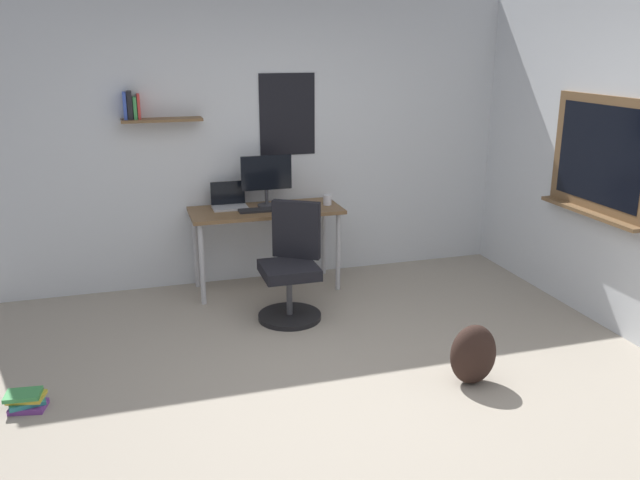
{
  "coord_description": "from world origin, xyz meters",
  "views": [
    {
      "loc": [
        -1.17,
        -3.48,
        2.19
      ],
      "look_at": [
        0.1,
        0.73,
        0.85
      ],
      "focal_mm": 36.61,
      "sensor_mm": 36.0,
      "label": 1
    }
  ],
  "objects_px": {
    "coffee_mug": "(327,200)",
    "book_stack_on_floor": "(26,401)",
    "office_chair": "(292,269)",
    "computer_mouse": "(290,207)",
    "backpack": "(473,354)",
    "desk": "(266,218)",
    "keyboard": "(260,210)",
    "monitor_primary": "(266,177)",
    "laptop": "(229,202)"
  },
  "relations": [
    {
      "from": "monitor_primary",
      "to": "computer_mouse",
      "type": "distance_m",
      "value": 0.35
    },
    {
      "from": "keyboard",
      "to": "backpack",
      "type": "height_order",
      "value": "keyboard"
    },
    {
      "from": "backpack",
      "to": "coffee_mug",
      "type": "bearing_deg",
      "value": 99.62
    },
    {
      "from": "office_chair",
      "to": "laptop",
      "type": "xyz_separation_m",
      "value": [
        -0.36,
        0.83,
        0.4
      ]
    },
    {
      "from": "office_chair",
      "to": "keyboard",
      "type": "relative_size",
      "value": 2.57
    },
    {
      "from": "desk",
      "to": "office_chair",
      "type": "relative_size",
      "value": 1.42
    },
    {
      "from": "office_chair",
      "to": "computer_mouse",
      "type": "xyz_separation_m",
      "value": [
        0.15,
        0.62,
        0.37
      ]
    },
    {
      "from": "keyboard",
      "to": "backpack",
      "type": "distance_m",
      "value": 2.35
    },
    {
      "from": "keyboard",
      "to": "coffee_mug",
      "type": "distance_m",
      "value": 0.64
    },
    {
      "from": "book_stack_on_floor",
      "to": "office_chair",
      "type": "bearing_deg",
      "value": 25.33
    },
    {
      "from": "coffee_mug",
      "to": "book_stack_on_floor",
      "type": "height_order",
      "value": "coffee_mug"
    },
    {
      "from": "laptop",
      "to": "coffee_mug",
      "type": "distance_m",
      "value": 0.89
    },
    {
      "from": "office_chair",
      "to": "computer_mouse",
      "type": "height_order",
      "value": "office_chair"
    },
    {
      "from": "office_chair",
      "to": "keyboard",
      "type": "xyz_separation_m",
      "value": [
        -0.13,
        0.62,
        0.36
      ]
    },
    {
      "from": "coffee_mug",
      "to": "backpack",
      "type": "relative_size",
      "value": 0.22
    },
    {
      "from": "office_chair",
      "to": "book_stack_on_floor",
      "type": "height_order",
      "value": "office_chair"
    },
    {
      "from": "laptop",
      "to": "office_chair",
      "type": "bearing_deg",
      "value": -66.49
    },
    {
      "from": "keyboard",
      "to": "book_stack_on_floor",
      "type": "distance_m",
      "value": 2.49
    },
    {
      "from": "monitor_primary",
      "to": "computer_mouse",
      "type": "height_order",
      "value": "monitor_primary"
    },
    {
      "from": "laptop",
      "to": "monitor_primary",
      "type": "relative_size",
      "value": 0.67
    },
    {
      "from": "laptop",
      "to": "monitor_primary",
      "type": "height_order",
      "value": "monitor_primary"
    },
    {
      "from": "backpack",
      "to": "book_stack_on_floor",
      "type": "relative_size",
      "value": 1.64
    },
    {
      "from": "keyboard",
      "to": "computer_mouse",
      "type": "bearing_deg",
      "value": 0.0
    },
    {
      "from": "laptop",
      "to": "keyboard",
      "type": "bearing_deg",
      "value": -41.62
    },
    {
      "from": "book_stack_on_floor",
      "to": "laptop",
      "type": "bearing_deg",
      "value": 47.92
    },
    {
      "from": "desk",
      "to": "keyboard",
      "type": "height_order",
      "value": "keyboard"
    },
    {
      "from": "monitor_primary",
      "to": "coffee_mug",
      "type": "xyz_separation_m",
      "value": [
        0.54,
        -0.11,
        -0.22
      ]
    },
    {
      "from": "laptop",
      "to": "monitor_primary",
      "type": "distance_m",
      "value": 0.4
    },
    {
      "from": "coffee_mug",
      "to": "laptop",
      "type": "bearing_deg",
      "value": 169.69
    },
    {
      "from": "monitor_primary",
      "to": "computer_mouse",
      "type": "bearing_deg",
      "value": -42.07
    },
    {
      "from": "coffee_mug",
      "to": "backpack",
      "type": "xyz_separation_m",
      "value": [
        0.36,
        -2.1,
        -0.59
      ]
    },
    {
      "from": "keyboard",
      "to": "book_stack_on_floor",
      "type": "relative_size",
      "value": 1.46
    },
    {
      "from": "monitor_primary",
      "to": "book_stack_on_floor",
      "type": "relative_size",
      "value": 1.83
    },
    {
      "from": "desk",
      "to": "office_chair",
      "type": "bearing_deg",
      "value": -85.21
    },
    {
      "from": "desk",
      "to": "monitor_primary",
      "type": "relative_size",
      "value": 2.91
    },
    {
      "from": "desk",
      "to": "coffee_mug",
      "type": "height_order",
      "value": "coffee_mug"
    },
    {
      "from": "monitor_primary",
      "to": "book_stack_on_floor",
      "type": "distance_m",
      "value": 2.74
    },
    {
      "from": "office_chair",
      "to": "coffee_mug",
      "type": "xyz_separation_m",
      "value": [
        0.52,
        0.67,
        0.39
      ]
    },
    {
      "from": "computer_mouse",
      "to": "backpack",
      "type": "distance_m",
      "value": 2.25
    },
    {
      "from": "desk",
      "to": "book_stack_on_floor",
      "type": "xyz_separation_m",
      "value": [
        -1.88,
        -1.61,
        -0.61
      ]
    },
    {
      "from": "coffee_mug",
      "to": "desk",
      "type": "bearing_deg",
      "value": 177.92
    },
    {
      "from": "laptop",
      "to": "coffee_mug",
      "type": "bearing_deg",
      "value": -10.31
    },
    {
      "from": "desk",
      "to": "coffee_mug",
      "type": "bearing_deg",
      "value": -2.08
    },
    {
      "from": "monitor_primary",
      "to": "laptop",
      "type": "bearing_deg",
      "value": 171.86
    },
    {
      "from": "keyboard",
      "to": "backpack",
      "type": "xyz_separation_m",
      "value": [
        1.0,
        -2.05,
        -0.56
      ]
    },
    {
      "from": "computer_mouse",
      "to": "book_stack_on_floor",
      "type": "bearing_deg",
      "value": -143.69
    },
    {
      "from": "computer_mouse",
      "to": "coffee_mug",
      "type": "distance_m",
      "value": 0.37
    },
    {
      "from": "desk",
      "to": "backpack",
      "type": "xyz_separation_m",
      "value": [
        0.93,
        -2.12,
        -0.46
      ]
    },
    {
      "from": "keyboard",
      "to": "backpack",
      "type": "bearing_deg",
      "value": -64.06
    },
    {
      "from": "desk",
      "to": "laptop",
      "type": "distance_m",
      "value": 0.36
    }
  ]
}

